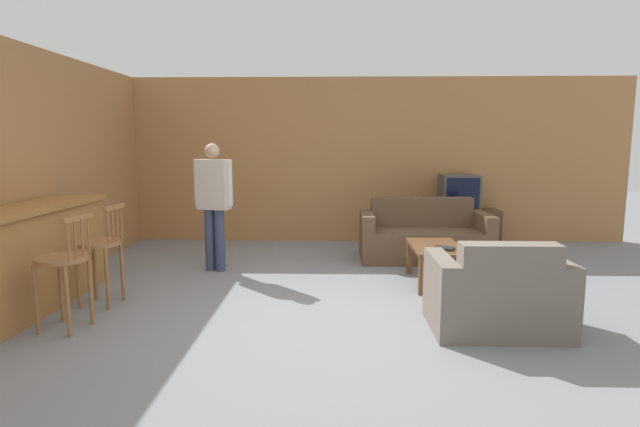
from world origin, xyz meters
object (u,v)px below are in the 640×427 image
coffee_table (436,252)px  tv_unit (458,227)px  tv (459,192)px  bar_chair_mid (101,250)px  person_by_window (214,199)px  couch_far (424,237)px  bar_chair_near (64,267)px  armchair_near (497,296)px  book_on_table (444,248)px

coffee_table → tv_unit: 2.30m
coffee_table → tv: size_ratio=1.69×
bar_chair_mid → person_by_window: bearing=59.0°
coffee_table → tv: tv is taller
tv_unit → couch_far: bearing=-125.9°
bar_chair_near → couch_far: (3.51, 2.70, -0.25)m
armchair_near → book_on_table: 1.24m
armchair_near → person_by_window: size_ratio=0.70×
tv → book_on_table: tv is taller
bar_chair_near → tv_unit: bar_chair_near is taller
person_by_window → coffee_table: bearing=-11.1°
armchair_near → tv_unit: bearing=81.4°
tv_unit → bar_chair_near: bearing=-139.0°
tv_unit → tv: (0.00, -0.00, 0.55)m
armchair_near → bar_chair_mid: bearing=170.7°
bar_chair_near → armchair_near: bar_chair_near is taller
bar_chair_near → tv: tv is taller
coffee_table → tv_unit: size_ratio=0.77×
bar_chair_mid → couch_far: 4.06m
bar_chair_near → armchair_near: size_ratio=0.90×
bar_chair_near → tv: (4.21, 3.66, 0.28)m
couch_far → bar_chair_mid: bearing=-150.0°
bar_chair_near → coffee_table: (3.43, 1.49, -0.18)m
tv → coffee_table: bearing=-109.7°
bar_chair_near → book_on_table: size_ratio=4.01×
tv → person_by_window: size_ratio=0.35×
tv → person_by_window: bearing=-154.2°
book_on_table → person_by_window: person_by_window is taller
coffee_table → tv_unit: bearing=70.3°
couch_far → book_on_table: bearing=-91.5°
tv → book_on_table: size_ratio=2.27×
armchair_near → tv: size_ratio=1.96×
bar_chair_near → armchair_near: 3.67m
tv_unit → tv: size_ratio=2.20×
bar_chair_mid → armchair_near: bearing=-9.3°
coffee_table → book_on_table: size_ratio=3.84×
bar_chair_mid → person_by_window: 1.60m
bar_chair_near → coffee_table: bearing=23.5°
couch_far → book_on_table: couch_far is taller
couch_far → tv: bearing=54.0°
coffee_table → person_by_window: bearing=168.9°
tv_unit → coffee_table: bearing=-109.7°
book_on_table → coffee_table: bearing=102.7°
bar_chair_near → book_on_table: bar_chair_near is taller
bar_chair_near → armchair_near: (3.66, 0.07, -0.25)m
couch_far → armchair_near: bearing=-86.7°
bar_chair_near → coffee_table: 3.75m
armchair_near → tv: bearing=81.4°
bar_chair_near → couch_far: bar_chair_near is taller
armchair_near → couch_far: bearing=93.3°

